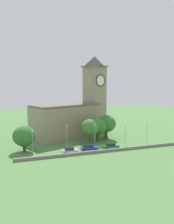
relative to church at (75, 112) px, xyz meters
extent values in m
plane|color=#517F42|center=(1.49, -4.01, -8.71)|extent=(200.00, 200.00, 0.00)
cube|color=gray|center=(-3.90, -1.37, -3.05)|extent=(26.67, 18.52, 11.30)
cube|color=#675C4A|center=(-3.90, -1.37, 2.95)|extent=(26.38, 17.69, 0.70)
cube|color=gray|center=(9.17, 3.26, 4.06)|extent=(8.50, 8.50, 25.52)
cube|color=#736753|center=(9.17, 3.26, 17.07)|extent=(9.86, 9.86, 0.50)
pyramid|color=brown|center=(9.17, 3.26, 19.15)|extent=(8.92, 8.92, 3.66)
cylinder|color=white|center=(10.30, 0.06, 11.71)|extent=(4.06, 1.54, 4.26)
torus|color=black|center=(10.30, 0.06, 11.71)|extent=(4.50, 1.91, 4.64)
cylinder|color=white|center=(12.36, 4.39, 11.71)|extent=(1.54, 4.06, 4.26)
torus|color=black|center=(12.36, 4.39, 11.71)|extent=(1.91, 4.50, 4.64)
cube|color=gray|center=(1.49, -24.31, -8.30)|extent=(51.21, 0.70, 0.81)
cube|color=silver|center=(-8.50, -22.08, -8.01)|extent=(4.59, 2.36, 0.77)
cube|color=#1E232B|center=(-8.72, -22.05, -7.32)|extent=(2.64, 1.90, 0.61)
cylinder|color=black|center=(-6.91, -21.36, -8.40)|extent=(0.65, 0.40, 0.62)
cylinder|color=black|center=(-7.13, -23.18, -8.40)|extent=(0.65, 0.40, 0.62)
cylinder|color=black|center=(-9.88, -20.99, -8.40)|extent=(0.65, 0.40, 0.62)
cylinder|color=black|center=(-10.10, -22.80, -8.40)|extent=(0.65, 0.40, 0.62)
cube|color=#233D9E|center=(-2.58, -21.65, -7.93)|extent=(4.90, 2.33, 0.87)
cube|color=#1E232B|center=(-2.81, -21.62, -7.15)|extent=(2.81, 1.89, 0.69)
cylinder|color=black|center=(-0.88, -20.90, -8.36)|extent=(0.72, 0.40, 0.69)
cylinder|color=black|center=(-1.07, -22.73, -8.36)|extent=(0.72, 0.40, 0.69)
cylinder|color=black|center=(-4.08, -20.56, -8.36)|extent=(0.72, 0.40, 0.69)
cylinder|color=black|center=(-4.27, -22.39, -8.36)|extent=(0.72, 0.40, 0.69)
cube|color=#1E6B38|center=(4.46, -21.78, -8.00)|extent=(4.84, 2.42, 0.78)
cube|color=#1E232B|center=(4.23, -21.74, -7.30)|extent=(2.79, 1.92, 0.62)
cylinder|color=black|center=(6.15, -21.11, -8.39)|extent=(0.66, 0.41, 0.62)
cylinder|color=black|center=(5.90, -22.88, -8.39)|extent=(0.66, 0.41, 0.62)
cylinder|color=black|center=(3.02, -20.67, -8.39)|extent=(0.66, 0.41, 0.62)
cylinder|color=black|center=(2.78, -22.45, -8.39)|extent=(0.66, 0.41, 0.62)
cylinder|color=#9EA0A5|center=(-18.30, -18.65, -5.63)|extent=(0.14, 0.14, 6.15)
sphere|color=#F4EFCC|center=(-18.30, -18.65, -2.33)|extent=(0.44, 0.44, 0.44)
cylinder|color=#9EA0A5|center=(-8.70, -19.68, -4.97)|extent=(0.14, 0.14, 7.47)
sphere|color=#F4EFCC|center=(-8.70, -19.68, -1.01)|extent=(0.44, 0.44, 0.44)
cylinder|color=#9EA0A5|center=(-0.05, -19.78, -5.10)|extent=(0.14, 0.14, 7.22)
sphere|color=#F4EFCC|center=(-0.05, -19.78, -1.27)|extent=(0.44, 0.44, 0.44)
cylinder|color=#9EA0A5|center=(10.17, -19.99, -5.37)|extent=(0.14, 0.14, 6.67)
sphere|color=#F4EFCC|center=(10.17, -19.99, -1.81)|extent=(0.44, 0.44, 0.44)
cylinder|color=#9EA0A5|center=(19.03, -18.67, -5.48)|extent=(0.14, 0.14, 6.45)
sphere|color=#F4EFCC|center=(19.03, -18.67, -2.04)|extent=(0.44, 0.44, 0.44)
cylinder|color=brown|center=(4.93, -10.21, -7.42)|extent=(0.85, 0.85, 2.58)
ellipsoid|color=#427A33|center=(4.93, -10.21, -3.87)|extent=(6.04, 6.04, 5.43)
cylinder|color=brown|center=(8.62, -9.00, -7.25)|extent=(0.95, 0.95, 2.90)
ellipsoid|color=#33702D|center=(8.62, -9.00, -3.26)|extent=(6.77, 6.77, 6.09)
cylinder|color=brown|center=(-20.23, -15.43, -7.67)|extent=(0.91, 0.91, 2.07)
ellipsoid|color=#33702D|center=(-20.23, -15.43, -4.19)|extent=(6.53, 6.53, 5.88)
cylinder|color=brown|center=(0.85, -13.79, -7.08)|extent=(0.83, 0.83, 3.25)
ellipsoid|color=#427A33|center=(0.85, -13.79, -3.24)|extent=(5.92, 5.92, 5.33)
camera|label=1|loc=(-28.16, -88.60, 11.47)|focal=40.66mm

